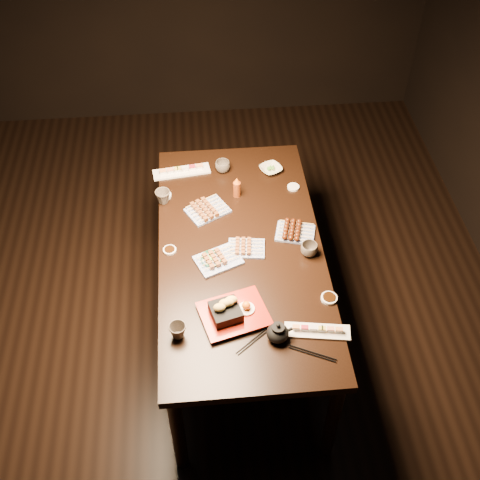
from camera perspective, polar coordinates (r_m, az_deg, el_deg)
name	(u,v)px	position (r m, az deg, el deg)	size (l,w,h in m)	color
ground	(204,337)	(3.86, -3.46, -9.13)	(5.00, 5.00, 0.00)	black
dining_table	(241,292)	(3.59, 0.07, -4.95)	(0.90, 1.80, 0.75)	black
sushi_platter_near	(317,330)	(2.96, 7.36, -8.42)	(0.32, 0.09, 0.04)	white
sushi_platter_far	(181,170)	(3.79, -5.58, 6.65)	(0.35, 0.10, 0.04)	white
yakitori_plate_center	(218,257)	(3.22, -2.09, -1.66)	(0.23, 0.17, 0.06)	#828EB6
yakitori_plate_right	(246,246)	(3.28, 0.62, -0.59)	(0.20, 0.14, 0.05)	#828EB6
yakitori_plate_left	(207,208)	(3.50, -3.11, 3.06)	(0.23, 0.17, 0.06)	#828EB6
tsukune_plate	(295,231)	(3.38, 5.28, 0.90)	(0.21, 0.16, 0.05)	#828EB6
edamame_bowl_green	(211,260)	(3.23, -2.74, -1.87)	(0.11, 0.11, 0.04)	#34A067
edamame_bowl_cream	(271,169)	(3.79, 2.94, 6.73)	(0.13, 0.13, 0.03)	beige
tempura_tray	(234,309)	(2.96, -0.58, -6.55)	(0.32, 0.26, 0.12)	black
teacup_near_left	(178,331)	(2.93, -5.92, -8.57)	(0.08, 0.08, 0.08)	#4A4239
teacup_mid_right	(309,249)	(3.27, 6.57, -0.89)	(0.09, 0.09, 0.07)	#4A4239
teacup_far_left	(163,197)	(3.58, -7.32, 4.09)	(0.09, 0.09, 0.08)	#4A4239
teacup_far_right	(223,166)	(3.77, -1.66, 6.99)	(0.09, 0.09, 0.07)	#4A4239
teapot	(278,331)	(2.90, 3.60, -8.65)	(0.13, 0.13, 0.11)	black
condiment_bottle	(237,187)	(3.57, -0.31, 5.05)	(0.04, 0.04, 0.14)	maroon
sauce_dish_west	(170,250)	(3.31, -6.69, -0.96)	(0.07, 0.07, 0.01)	white
sauce_dish_east	(293,187)	(3.68, 5.07, 5.02)	(0.07, 0.07, 0.01)	white
sauce_dish_se	(329,298)	(3.10, 8.44, -5.47)	(0.08, 0.08, 0.01)	white
sauce_dish_nw	(164,196)	(3.63, -7.20, 4.20)	(0.09, 0.09, 0.02)	white
chopsticks_near	(255,339)	(2.93, 1.41, -9.40)	(0.24, 0.02, 0.01)	black
chopsticks_se	(313,353)	(2.90, 6.90, -10.63)	(0.23, 0.02, 0.01)	black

